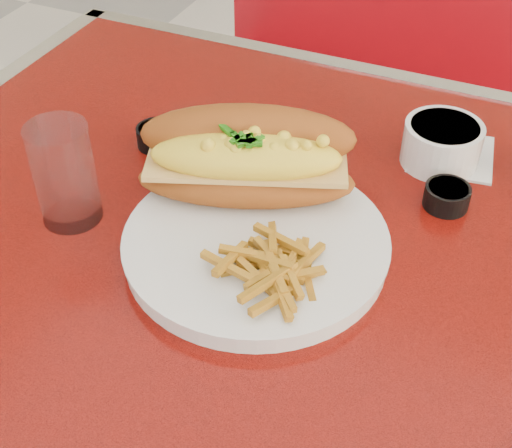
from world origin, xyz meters
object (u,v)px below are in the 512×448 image
at_px(gravy_ramekin, 442,143).
at_px(sauce_cup_right, 447,195).
at_px(booth_bench_far, 442,187).
at_px(fork, 292,264).
at_px(diner_table, 341,346).
at_px(dinner_plate, 256,244).
at_px(mac_hoagie, 247,158).
at_px(water_tumbler, 64,174).
at_px(sauce_cup_left, 157,135).

relative_size(gravy_ramekin, sauce_cup_right, 1.73).
relative_size(booth_bench_far, fork, 7.89).
height_order(diner_table, dinner_plate, dinner_plate).
bearing_deg(dinner_plate, gravy_ramekin, 59.74).
relative_size(dinner_plate, gravy_ramekin, 3.76).
height_order(dinner_plate, mac_hoagie, mac_hoagie).
relative_size(fork, water_tumbler, 1.26).
xyz_separation_m(dinner_plate, sauce_cup_left, (-0.20, 0.14, 0.00)).
bearing_deg(water_tumbler, fork, 1.64).
bearing_deg(gravy_ramekin, diner_table, -103.08).
height_order(diner_table, sauce_cup_right, sauce_cup_right).
height_order(booth_bench_far, fork, booth_bench_far).
distance_m(fork, sauce_cup_left, 0.30).
relative_size(sauce_cup_right, water_tumbler, 0.49).
relative_size(dinner_plate, mac_hoagie, 1.40).
distance_m(booth_bench_far, dinner_plate, 0.99).
xyz_separation_m(sauce_cup_right, water_tumbler, (-0.39, -0.19, 0.05)).
bearing_deg(diner_table, dinner_plate, -155.93).
relative_size(diner_table, water_tumbler, 10.18).
bearing_deg(sauce_cup_left, fork, -32.23).
bearing_deg(dinner_plate, booth_bench_far, 83.52).
bearing_deg(mac_hoagie, dinner_plate, -79.66).
distance_m(mac_hoagie, water_tumbler, 0.20).
bearing_deg(dinner_plate, sauce_cup_left, 145.80).
bearing_deg(water_tumbler, sauce_cup_left, 84.25).
height_order(mac_hoagie, sauce_cup_right, mac_hoagie).
height_order(dinner_plate, sauce_cup_left, sauce_cup_left).
bearing_deg(mac_hoagie, diner_table, -32.10).
xyz_separation_m(diner_table, sauce_cup_left, (-0.30, 0.09, 0.18)).
bearing_deg(gravy_ramekin, fork, -109.15).
bearing_deg(dinner_plate, water_tumbler, -172.22).
bearing_deg(gravy_ramekin, sauce_cup_left, -162.27).
distance_m(booth_bench_far, sauce_cup_left, 0.92).
bearing_deg(sauce_cup_right, water_tumbler, -153.61).
relative_size(gravy_ramekin, sauce_cup_left, 1.54).
relative_size(diner_table, booth_bench_far, 1.03).
xyz_separation_m(mac_hoagie, sauce_cup_right, (0.21, 0.09, -0.05)).
distance_m(fork, sauce_cup_right, 0.22).
relative_size(mac_hoagie, sauce_cup_right, 4.65).
bearing_deg(diner_table, water_tumbler, -166.94).
relative_size(booth_bench_far, mac_hoagie, 4.40).
relative_size(diner_table, sauce_cup_left, 18.61).
xyz_separation_m(dinner_plate, sauce_cup_right, (0.17, 0.16, 0.00)).
bearing_deg(fork, booth_bench_far, -32.15).
xyz_separation_m(mac_hoagie, water_tumbler, (-0.18, -0.10, -0.01)).
distance_m(dinner_plate, fork, 0.06).
distance_m(diner_table, gravy_ramekin, 0.28).
xyz_separation_m(diner_table, water_tumbler, (-0.32, -0.07, 0.22)).
bearing_deg(dinner_plate, mac_hoagie, 120.95).
height_order(diner_table, mac_hoagie, mac_hoagie).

